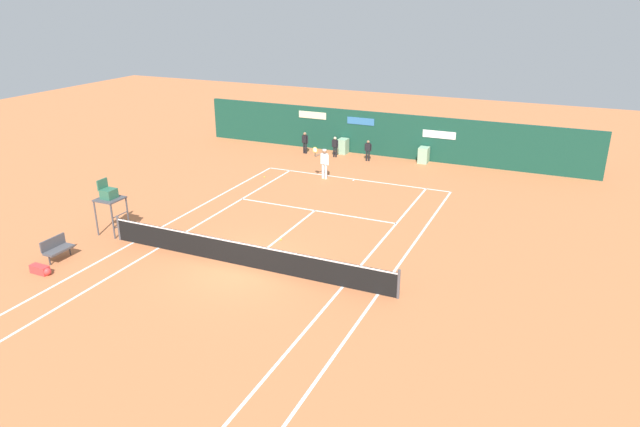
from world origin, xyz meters
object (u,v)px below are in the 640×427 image
object	(u,v)px
tennis_ball_mid_court	(281,239)
player_bench	(57,247)
ball_kid_right_post	(368,149)
equipment_bag	(42,270)
ball_kid_left_post	(335,145)
umpire_chair	(109,198)
player_on_baseline	(324,161)
tennis_ball_near_service_line	(264,177)
ball_kid_centre_post	(305,141)

from	to	relation	value
tennis_ball_mid_court	player_bench	bearing A→B (deg)	-143.86
player_bench	ball_kid_right_post	distance (m)	18.96
equipment_bag	ball_kid_right_post	size ratio (longest dim) A/B	0.69
equipment_bag	ball_kid_left_post	xyz separation A→B (m)	(3.68, 19.04, 0.58)
equipment_bag	ball_kid_left_post	size ratio (longest dim) A/B	0.69
player_bench	ball_kid_left_post	world-z (taller)	ball_kid_left_post
umpire_chair	player_on_baseline	distance (m)	11.86
ball_kid_left_post	player_on_baseline	bearing A→B (deg)	107.17
player_on_baseline	ball_kid_left_post	bearing A→B (deg)	-65.52
player_on_baseline	tennis_ball_near_service_line	world-z (taller)	player_on_baseline
umpire_chair	equipment_bag	distance (m)	4.29
equipment_bag	ball_kid_left_post	world-z (taller)	ball_kid_left_post
umpire_chair	ball_kid_left_post	distance (m)	15.56
player_bench	tennis_ball_near_service_line	size ratio (longest dim) A/B	16.84
ball_kid_right_post	tennis_ball_near_service_line	distance (m)	6.92
player_bench	ball_kid_centre_post	distance (m)	18.00
player_bench	tennis_ball_near_service_line	xyz separation A→B (m)	(2.14, 12.38, -0.47)
player_bench	ball_kid_centre_post	xyz separation A→B (m)	(2.03, 17.89, 0.29)
tennis_ball_mid_court	tennis_ball_near_service_line	bearing A→B (deg)	123.76
player_bench	equipment_bag	world-z (taller)	player_bench
umpire_chair	ball_kid_right_post	distance (m)	16.25
tennis_ball_near_service_line	player_on_baseline	bearing A→B (deg)	20.49
ball_kid_left_post	tennis_ball_mid_court	world-z (taller)	ball_kid_left_post
ball_kid_left_post	umpire_chair	bearing A→B (deg)	77.35
umpire_chair	player_bench	world-z (taller)	umpire_chair
ball_kid_left_post	tennis_ball_near_service_line	distance (m)	5.89
ball_kid_right_post	ball_kid_centre_post	size ratio (longest dim) A/B	0.93
player_bench	tennis_ball_near_service_line	distance (m)	12.58
ball_kid_centre_post	ball_kid_left_post	bearing A→B (deg)	-170.13
equipment_bag	tennis_ball_mid_court	distance (m)	9.08
ball_kid_centre_post	tennis_ball_near_service_line	bearing A→B (deg)	100.98
ball_kid_centre_post	umpire_chair	bearing A→B (deg)	92.59
player_bench	ball_kid_left_post	distance (m)	18.35
player_bench	ball_kid_left_post	size ratio (longest dim) A/B	0.89
ball_kid_right_post	ball_kid_left_post	distance (m)	2.17
player_on_baseline	tennis_ball_mid_court	world-z (taller)	player_on_baseline
equipment_bag	umpire_chair	bearing A→B (deg)	94.41
ball_kid_centre_post	ball_kid_right_post	bearing A→B (deg)	-170.13
tennis_ball_mid_court	tennis_ball_near_service_line	distance (m)	8.75
ball_kid_right_post	ball_kid_left_post	xyz separation A→B (m)	(-2.17, 0.00, 0.00)
ball_kid_left_post	tennis_ball_mid_court	xyz separation A→B (m)	(2.90, -12.78, -0.71)
player_bench	ball_kid_left_post	xyz separation A→B (m)	(4.10, 17.89, 0.23)
tennis_ball_near_service_line	ball_kid_left_post	bearing A→B (deg)	70.37
player_bench	equipment_bag	size ratio (longest dim) A/B	1.29
umpire_chair	equipment_bag	xyz separation A→B (m)	(0.31, -4.03, -1.44)
umpire_chair	ball_kid_centre_post	bearing A→B (deg)	172.72
player_bench	tennis_ball_near_service_line	world-z (taller)	player_bench
tennis_ball_mid_court	ball_kid_centre_post	bearing A→B (deg)	111.25
equipment_bag	ball_kid_centre_post	world-z (taller)	ball_kid_centre_post
player_on_baseline	tennis_ball_near_service_line	distance (m)	3.47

